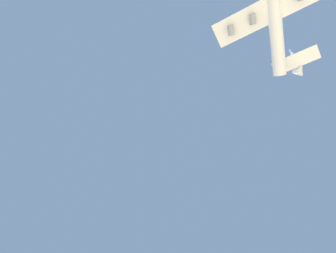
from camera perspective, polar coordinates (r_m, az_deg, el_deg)
name	(u,v)px	position (r m, az deg, el deg)	size (l,w,h in m)	color
carrier_jet	(275,5)	(151.79, 20.78, 21.90)	(78.71, 58.96, 23.59)	white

